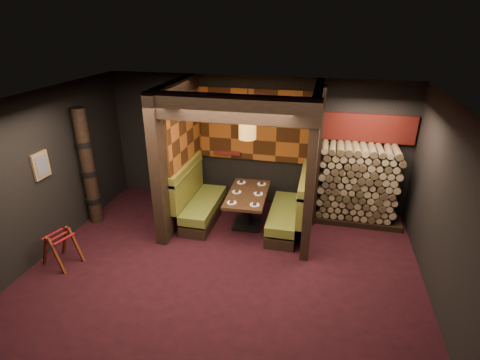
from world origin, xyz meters
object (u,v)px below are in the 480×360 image
object	(u,v)px
booth_bench_right	(290,212)
dining_table	(247,204)
pendant_lamp	(248,127)
firewood_stack	(361,185)
luggage_rack	(61,247)
totem_column	(88,168)
booth_bench_left	(199,202)

from	to	relation	value
booth_bench_right	dining_table	world-z (taller)	booth_bench_right
booth_bench_right	pendant_lamp	size ratio (longest dim) A/B	1.64
pendant_lamp	firewood_stack	xyz separation A→B (m)	(2.21, 0.78, -1.28)
luggage_rack	totem_column	bearing A→B (deg)	100.40
booth_bench_left	pendant_lamp	bearing A→B (deg)	-4.29
firewood_stack	booth_bench_right	bearing A→B (deg)	-152.65
booth_bench_left	luggage_rack	bearing A→B (deg)	-132.38
booth_bench_left	dining_table	bearing A→B (deg)	-1.54
booth_bench_left	booth_bench_right	bearing A→B (deg)	0.00
booth_bench_right	totem_column	distance (m)	4.10
totem_column	firewood_stack	distance (m)	5.49
booth_bench_left	totem_column	bearing A→B (deg)	-165.25
firewood_stack	dining_table	bearing A→B (deg)	-161.74
totem_column	booth_bench_right	bearing A→B (deg)	7.86
booth_bench_right	totem_column	bearing A→B (deg)	-172.14
luggage_rack	firewood_stack	distance (m)	5.76
booth_bench_right	totem_column	xyz separation A→B (m)	(-3.98, -0.55, 0.79)
dining_table	totem_column	bearing A→B (deg)	-170.53
booth_bench_right	pendant_lamp	distance (m)	1.91
booth_bench_left	dining_table	size ratio (longest dim) A/B	1.13
firewood_stack	luggage_rack	bearing A→B (deg)	-151.98
booth_bench_right	luggage_rack	size ratio (longest dim) A/B	2.28
booth_bench_right	pendant_lamp	world-z (taller)	pendant_lamp
pendant_lamp	dining_table	bearing A→B (deg)	90.00
dining_table	totem_column	xyz separation A→B (m)	(-3.13, -0.52, 0.69)
pendant_lamp	totem_column	size ratio (longest dim) A/B	0.41
totem_column	dining_table	bearing A→B (deg)	9.47
booth_bench_right	totem_column	world-z (taller)	totem_column
booth_bench_left	pendant_lamp	distance (m)	2.00
totem_column	firewood_stack	bearing A→B (deg)	13.19
booth_bench_right	firewood_stack	size ratio (longest dim) A/B	0.92
luggage_rack	booth_bench_left	bearing A→B (deg)	47.62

